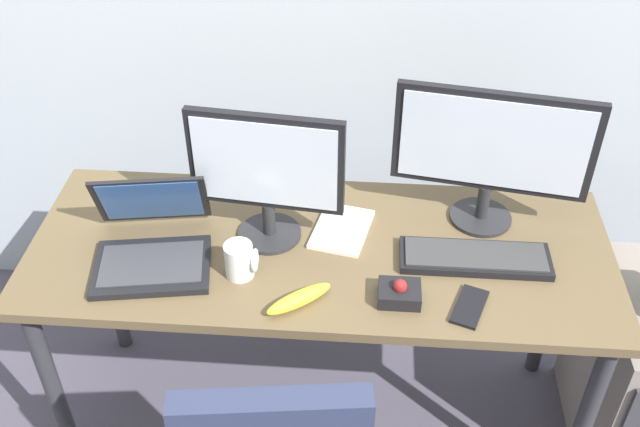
# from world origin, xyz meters

# --- Properties ---
(ground_plane) EXTENTS (8.00, 8.00, 0.00)m
(ground_plane) POSITION_xyz_m (0.00, 0.00, 0.00)
(ground_plane) COLOR #484450
(desk) EXTENTS (1.64, 0.64, 0.76)m
(desk) POSITION_xyz_m (0.00, 0.00, 0.67)
(desk) COLOR brown
(desk) RESTS_ON ground
(monitor_main) EXTENTS (0.54, 0.18, 0.42)m
(monitor_main) POSITION_xyz_m (0.46, 0.16, 1.00)
(monitor_main) COLOR #262628
(monitor_main) RESTS_ON desk
(monitor_side) EXTENTS (0.42, 0.18, 0.40)m
(monitor_side) POSITION_xyz_m (-0.15, 0.04, 0.98)
(monitor_side) COLOR #262628
(monitor_side) RESTS_ON desk
(keyboard) EXTENTS (0.41, 0.14, 0.03)m
(keyboard) POSITION_xyz_m (0.43, -0.03, 0.77)
(keyboard) COLOR black
(keyboard) RESTS_ON desk
(laptop) EXTENTS (0.36, 0.36, 0.22)m
(laptop) POSITION_xyz_m (-0.46, -0.07, 0.81)
(laptop) COLOR black
(laptop) RESTS_ON desk
(trackball_mouse) EXTENTS (0.11, 0.09, 0.07)m
(trackball_mouse) POSITION_xyz_m (0.22, -0.19, 0.78)
(trackball_mouse) COLOR black
(trackball_mouse) RESTS_ON desk
(coffee_mug) EXTENTS (0.09, 0.08, 0.10)m
(coffee_mug) POSITION_xyz_m (-0.20, -0.13, 0.81)
(coffee_mug) COLOR white
(coffee_mug) RESTS_ON desk
(paper_notepad) EXTENTS (0.19, 0.23, 0.01)m
(paper_notepad) POSITION_xyz_m (0.06, 0.08, 0.76)
(paper_notepad) COLOR white
(paper_notepad) RESTS_ON desk
(cell_phone) EXTENTS (0.11, 0.16, 0.01)m
(cell_phone) POSITION_xyz_m (0.40, -0.21, 0.76)
(cell_phone) COLOR black
(cell_phone) RESTS_ON desk
(banana) EXTENTS (0.18, 0.15, 0.04)m
(banana) POSITION_xyz_m (-0.04, -0.23, 0.78)
(banana) COLOR yellow
(banana) RESTS_ON desk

